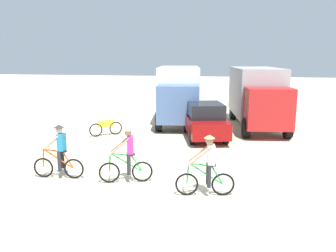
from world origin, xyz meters
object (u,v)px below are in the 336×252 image
(bicycle_spare, at_px, (106,128))
(box_truck_grey_hauler, at_px, (257,94))
(sedan_parked, at_px, (205,121))
(cyclist_near_camera, at_px, (207,168))
(cyclist_orange_shirt, at_px, (59,154))
(cyclist_cowboy_hat, at_px, (127,157))
(box_truck_white_box, at_px, (179,92))

(bicycle_spare, bearing_deg, box_truck_grey_hauler, 25.48)
(sedan_parked, relative_size, cyclist_near_camera, 2.47)
(sedan_parked, relative_size, cyclist_orange_shirt, 2.47)
(box_truck_grey_hauler, bearing_deg, bicycle_spare, -154.52)
(cyclist_cowboy_hat, height_order, cyclist_near_camera, same)
(box_truck_white_box, distance_m, cyclist_cowboy_hat, 10.50)
(box_truck_white_box, relative_size, cyclist_orange_shirt, 3.85)
(sedan_parked, distance_m, cyclist_cowboy_hat, 6.82)
(sedan_parked, xyz_separation_m, cyclist_orange_shirt, (-4.27, -6.58, -0.04))
(cyclist_near_camera, xyz_separation_m, bicycle_spare, (-5.65, 6.72, -0.45))
(cyclist_orange_shirt, bearing_deg, bicycle_spare, 96.93)
(box_truck_grey_hauler, relative_size, sedan_parked, 1.55)
(box_truck_grey_hauler, xyz_separation_m, cyclist_cowboy_hat, (-4.63, -9.79, -1.03))
(box_truck_white_box, xyz_separation_m, bicycle_spare, (-3.09, -4.33, -1.48))
(cyclist_orange_shirt, distance_m, bicycle_spare, 6.23)
(cyclist_orange_shirt, distance_m, cyclist_near_camera, 4.93)
(sedan_parked, bearing_deg, box_truck_white_box, 116.19)
(sedan_parked, height_order, cyclist_orange_shirt, cyclist_orange_shirt)
(box_truck_grey_hauler, relative_size, cyclist_cowboy_hat, 3.84)
(box_truck_white_box, bearing_deg, cyclist_cowboy_hat, -90.11)
(box_truck_grey_hauler, distance_m, sedan_parked, 4.33)
(box_truck_white_box, bearing_deg, bicycle_spare, -125.47)
(cyclist_orange_shirt, height_order, bicycle_spare, cyclist_orange_shirt)
(cyclist_cowboy_hat, bearing_deg, sedan_parked, 73.40)
(box_truck_grey_hauler, distance_m, cyclist_orange_shirt, 12.08)
(cyclist_near_camera, bearing_deg, cyclist_cowboy_hat, 166.81)
(sedan_parked, distance_m, cyclist_near_camera, 7.17)
(cyclist_near_camera, bearing_deg, box_truck_white_box, 103.03)
(sedan_parked, height_order, cyclist_cowboy_hat, cyclist_cowboy_hat)
(cyclist_cowboy_hat, bearing_deg, bicycle_spare, 116.63)
(box_truck_white_box, height_order, cyclist_orange_shirt, box_truck_white_box)
(cyclist_orange_shirt, height_order, cyclist_near_camera, same)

